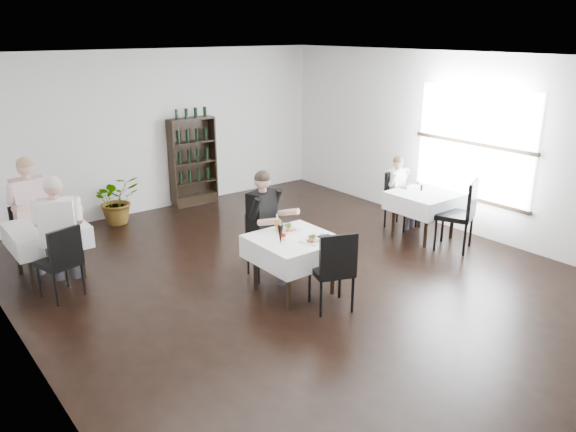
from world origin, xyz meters
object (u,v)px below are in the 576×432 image
object	(u,v)px
potted_tree	(117,200)
diner_main	(267,217)
wine_shelf	(193,162)
main_table	(294,248)

from	to	relation	value
potted_tree	diner_main	distance (m)	3.64
wine_shelf	potted_tree	xyz separation A→B (m)	(-1.66, -0.19, -0.41)
wine_shelf	main_table	distance (m)	4.41
potted_tree	diner_main	size ratio (longest dim) A/B	0.57
main_table	wine_shelf	bearing A→B (deg)	78.22
main_table	diner_main	distance (m)	0.66
main_table	potted_tree	size ratio (longest dim) A/B	1.17
diner_main	main_table	bearing A→B (deg)	-91.30
main_table	diner_main	xyz separation A→B (m)	(0.01, 0.60, 0.27)
main_table	diner_main	bearing A→B (deg)	88.70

